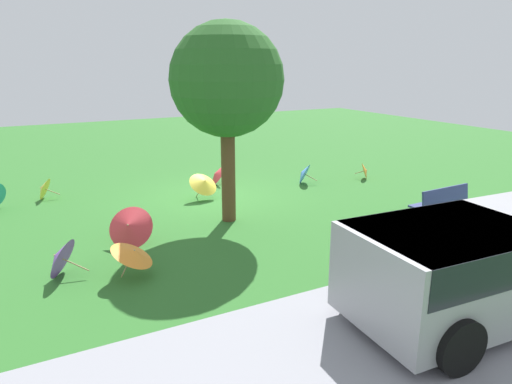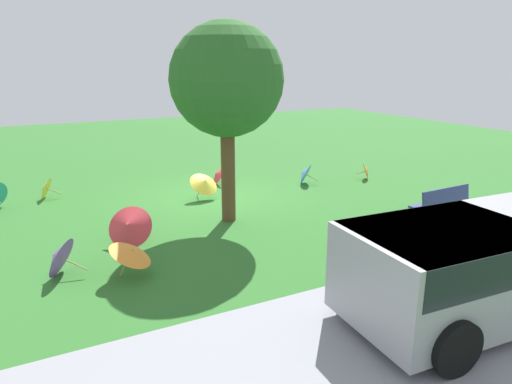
{
  "view_description": "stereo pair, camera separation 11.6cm",
  "coord_description": "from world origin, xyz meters",
  "px_view_note": "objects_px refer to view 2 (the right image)",
  "views": [
    {
      "loc": [
        4.91,
        11.97,
        3.82
      ],
      "look_at": [
        -0.43,
        1.86,
        0.6
      ],
      "focal_mm": 32.69,
      "sensor_mm": 36.0,
      "label": 1
    },
    {
      "loc": [
        4.8,
        12.02,
        3.82
      ],
      "look_at": [
        -0.43,
        1.86,
        0.6
      ],
      "focal_mm": 32.69,
      "sensor_mm": 36.0,
      "label": 2
    }
  ],
  "objects_px": {
    "parasol_blue_0": "(304,173)",
    "parasol_yellow_1": "(205,182)",
    "parasol_yellow_0": "(44,188)",
    "shade_tree": "(227,81)",
    "parasol_red_0": "(217,174)",
    "van_dark": "(480,260)",
    "park_bench": "(441,204)",
    "parasol_purple_0": "(58,256)",
    "parasol_red_1": "(129,226)",
    "parasol_orange_0": "(131,253)",
    "parasol_orange_1": "(367,171)"
  },
  "relations": [
    {
      "from": "parasol_yellow_1",
      "to": "park_bench",
      "type": "bearing_deg",
      "value": 134.46
    },
    {
      "from": "parasol_orange_0",
      "to": "parasol_orange_1",
      "type": "bearing_deg",
      "value": -156.19
    },
    {
      "from": "park_bench",
      "to": "parasol_blue_0",
      "type": "distance_m",
      "value": 4.76
    },
    {
      "from": "parasol_purple_0",
      "to": "parasol_blue_0",
      "type": "bearing_deg",
      "value": -154.91
    },
    {
      "from": "parasol_red_0",
      "to": "parasol_purple_0",
      "type": "relative_size",
      "value": 0.82
    },
    {
      "from": "parasol_red_0",
      "to": "parasol_yellow_1",
      "type": "bearing_deg",
      "value": 55.49
    },
    {
      "from": "parasol_yellow_1",
      "to": "parasol_yellow_0",
      "type": "bearing_deg",
      "value": -28.27
    },
    {
      "from": "van_dark",
      "to": "parasol_yellow_0",
      "type": "relative_size",
      "value": 6.32
    },
    {
      "from": "shade_tree",
      "to": "parasol_orange_1",
      "type": "distance_m",
      "value": 6.8
    },
    {
      "from": "shade_tree",
      "to": "parasol_red_0",
      "type": "bearing_deg",
      "value": -108.18
    },
    {
      "from": "parasol_red_0",
      "to": "parasol_blue_0",
      "type": "height_order",
      "value": "parasol_blue_0"
    },
    {
      "from": "shade_tree",
      "to": "park_bench",
      "type": "bearing_deg",
      "value": 150.72
    },
    {
      "from": "parasol_red_0",
      "to": "parasol_orange_1",
      "type": "height_order",
      "value": "parasol_red_0"
    },
    {
      "from": "van_dark",
      "to": "parasol_blue_0",
      "type": "xyz_separation_m",
      "value": [
        -2.02,
        -7.98,
        -0.56
      ]
    },
    {
      "from": "parasol_red_0",
      "to": "shade_tree",
      "type": "bearing_deg",
      "value": 71.82
    },
    {
      "from": "parasol_red_0",
      "to": "park_bench",
      "type": "bearing_deg",
      "value": 119.9
    },
    {
      "from": "shade_tree",
      "to": "parasol_orange_0",
      "type": "bearing_deg",
      "value": 36.57
    },
    {
      "from": "parasol_purple_0",
      "to": "parasol_orange_0",
      "type": "bearing_deg",
      "value": 150.31
    },
    {
      "from": "parasol_red_1",
      "to": "parasol_yellow_0",
      "type": "height_order",
      "value": "parasol_red_1"
    },
    {
      "from": "park_bench",
      "to": "parasol_purple_0",
      "type": "distance_m",
      "value": 8.64
    },
    {
      "from": "parasol_red_0",
      "to": "parasol_purple_0",
      "type": "height_order",
      "value": "parasol_purple_0"
    },
    {
      "from": "parasol_orange_1",
      "to": "parasol_red_1",
      "type": "bearing_deg",
      "value": 15.34
    },
    {
      "from": "shade_tree",
      "to": "parasol_purple_0",
      "type": "bearing_deg",
      "value": 19.67
    },
    {
      "from": "van_dark",
      "to": "shade_tree",
      "type": "height_order",
      "value": "shade_tree"
    },
    {
      "from": "parasol_orange_1",
      "to": "parasol_yellow_1",
      "type": "height_order",
      "value": "parasol_yellow_1"
    },
    {
      "from": "parasol_yellow_1",
      "to": "parasol_orange_0",
      "type": "bearing_deg",
      "value": 53.72
    },
    {
      "from": "parasol_red_1",
      "to": "parasol_blue_0",
      "type": "bearing_deg",
      "value": -156.11
    },
    {
      "from": "parasol_blue_0",
      "to": "parasol_yellow_1",
      "type": "distance_m",
      "value": 3.48
    },
    {
      "from": "van_dark",
      "to": "parasol_yellow_1",
      "type": "height_order",
      "value": "van_dark"
    },
    {
      "from": "park_bench",
      "to": "shade_tree",
      "type": "relative_size",
      "value": 0.34
    },
    {
      "from": "parasol_blue_0",
      "to": "shade_tree",
      "type": "bearing_deg",
      "value": 30.68
    },
    {
      "from": "shade_tree",
      "to": "parasol_purple_0",
      "type": "xyz_separation_m",
      "value": [
        4.06,
        1.45,
        -2.99
      ]
    },
    {
      "from": "parasol_blue_0",
      "to": "parasol_purple_0",
      "type": "relative_size",
      "value": 0.87
    },
    {
      "from": "shade_tree",
      "to": "parasol_yellow_0",
      "type": "bearing_deg",
      "value": -46.36
    },
    {
      "from": "park_bench",
      "to": "parasol_yellow_0",
      "type": "xyz_separation_m",
      "value": [
        8.45,
        -6.66,
        -0.14
      ]
    },
    {
      "from": "parasol_yellow_0",
      "to": "parasol_orange_1",
      "type": "bearing_deg",
      "value": 166.01
    },
    {
      "from": "parasol_red_1",
      "to": "parasol_yellow_1",
      "type": "height_order",
      "value": "parasol_red_1"
    },
    {
      "from": "parasol_yellow_0",
      "to": "van_dark",
      "type": "bearing_deg",
      "value": 118.9
    },
    {
      "from": "park_bench",
      "to": "parasol_yellow_0",
      "type": "distance_m",
      "value": 10.76
    },
    {
      "from": "parasol_orange_1",
      "to": "park_bench",
      "type": "bearing_deg",
      "value": 73.01
    },
    {
      "from": "van_dark",
      "to": "parasol_purple_0",
      "type": "relative_size",
      "value": 5.11
    },
    {
      "from": "van_dark",
      "to": "parasol_red_0",
      "type": "bearing_deg",
      "value": -87.15
    },
    {
      "from": "parasol_purple_0",
      "to": "parasol_yellow_1",
      "type": "height_order",
      "value": "parasol_yellow_1"
    },
    {
      "from": "parasol_red_1",
      "to": "parasol_yellow_0",
      "type": "bearing_deg",
      "value": -74.01
    },
    {
      "from": "park_bench",
      "to": "van_dark",
      "type": "bearing_deg",
      "value": 48.43
    },
    {
      "from": "parasol_purple_0",
      "to": "parasol_yellow_1",
      "type": "relative_size",
      "value": 0.92
    },
    {
      "from": "parasol_yellow_0",
      "to": "shade_tree",
      "type": "bearing_deg",
      "value": 133.64
    },
    {
      "from": "shade_tree",
      "to": "parasol_red_1",
      "type": "xyz_separation_m",
      "value": [
        2.58,
        0.6,
        -2.92
      ]
    },
    {
      "from": "parasol_orange_0",
      "to": "parasol_orange_1",
      "type": "xyz_separation_m",
      "value": [
        -8.68,
        -3.83,
        -0.2
      ]
    },
    {
      "from": "park_bench",
      "to": "parasol_yellow_1",
      "type": "height_order",
      "value": "park_bench"
    }
  ]
}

